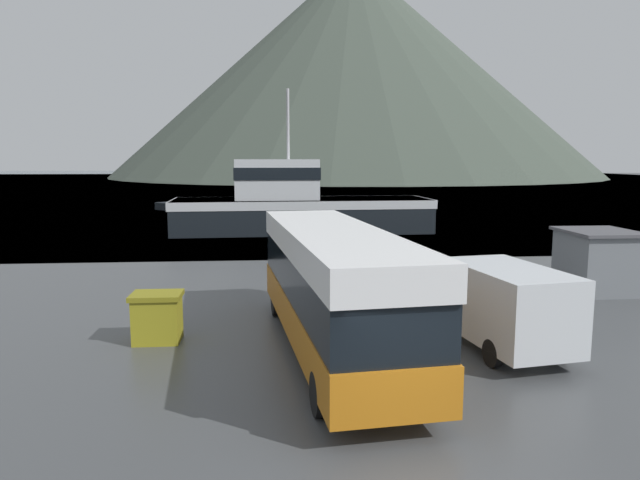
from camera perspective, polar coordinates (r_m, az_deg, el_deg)
water_surface at (r=148.66m, az=-3.79°, el=6.09°), size 240.00×240.00×0.00m
hill_backdrop at (r=180.61m, az=3.34°, el=16.67°), size 143.71×143.71×64.29m
tour_bus at (r=15.03m, az=1.28°, el=-4.31°), size 3.57×10.97×3.28m
delivery_van at (r=16.26m, az=17.26°, el=-6.01°), size 2.89×5.79×2.28m
fishing_boat at (r=40.36m, az=-2.39°, el=3.52°), size 18.22×6.28×9.89m
storage_bin at (r=16.67m, az=-15.96°, el=-7.41°), size 1.38×1.08×1.39m
dock_kiosk at (r=24.41m, az=26.01°, el=-1.86°), size 2.55×2.94×2.39m
small_boat at (r=57.94m, az=-13.24°, el=3.19°), size 6.86×6.56×0.73m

